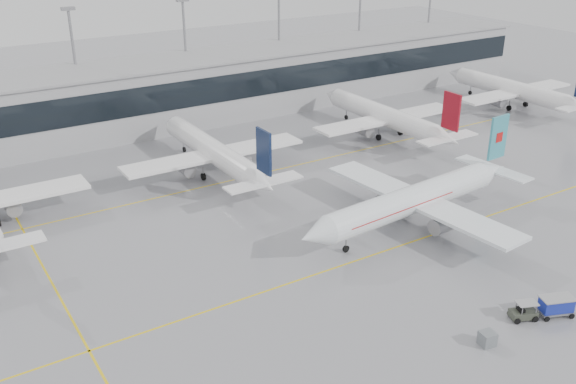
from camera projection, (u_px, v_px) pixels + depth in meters
ground at (342, 265)px, 75.71m from camera, size 320.00×320.00×0.00m
taxi_line_main at (342, 265)px, 75.70m from camera, size 120.00×0.25×0.01m
taxi_line_north at (226, 182)px, 98.90m from camera, size 120.00×0.25×0.01m
taxi_line_cross at (50, 280)px, 72.67m from camera, size 0.25×60.00×0.01m
terminal at (147, 97)px, 121.22m from camera, size 180.00×15.00×12.00m
terminal_glass at (162, 98)px, 114.77m from camera, size 180.00×0.20×5.00m
terminal_roof at (144, 64)px, 118.71m from camera, size 182.00×16.00×0.40m
light_masts at (132, 52)px, 122.88m from camera, size 156.40×1.00×22.60m
air_canada_jet at (418, 198)px, 83.94m from camera, size 38.05×30.94×12.11m
parked_jet_c at (214, 152)px, 100.25m from camera, size 29.64×36.96×11.72m
parked_jet_d at (386, 117)px, 117.32m from camera, size 29.64×36.96×11.72m
parked_jet_e at (515, 90)px, 134.39m from camera, size 29.64×36.96×11.72m
baggage_tug at (523, 313)px, 65.58m from camera, size 4.04×2.53×1.94m
baggage_cart at (556, 305)px, 65.96m from camera, size 3.93×3.06×2.15m
gse_unit at (487, 339)px, 61.64m from camera, size 1.63×1.55×1.44m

